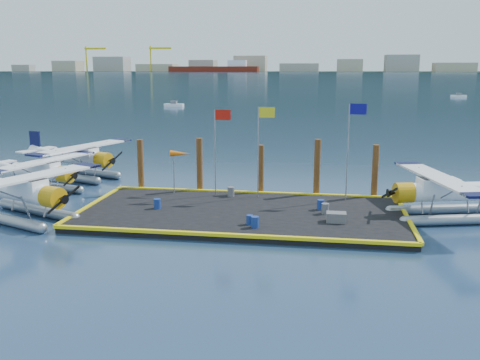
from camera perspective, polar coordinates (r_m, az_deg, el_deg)
The scene contains 24 objects.
ground at distance 33.70m, azimuth 0.27°, elevation -3.95°, with size 4000.00×4000.00×0.00m, color navy.
dock at distance 33.65m, azimuth 0.27°, elevation -3.63°, with size 20.00×10.00×0.40m, color black.
dock_bumpers at distance 33.57m, azimuth 0.27°, elevation -3.15°, with size 20.25×10.25×0.18m, color yellow, non-canonical shape.
far_backdrop at distance 1785.09m, azimuth 16.85°, elevation 11.55°, with size 3050.00×2050.00×810.00m.
seaplane_a at distance 35.04m, azimuth -22.05°, elevation -1.49°, with size 9.73×10.26×3.73m.
seaplane_b at distance 42.18m, azimuth -20.48°, elevation 0.59°, with size 8.80×9.44×3.37m.
seaplane_c at distance 46.77m, azimuth -16.71°, elevation 2.10°, with size 9.72×10.34×3.72m.
seaplane_d at distance 35.03m, azimuth 20.92°, elevation -1.47°, with size 9.47×10.23×3.63m.
drum_0 at distance 34.46m, azimuth -8.82°, elevation -2.51°, with size 0.45×0.45×0.63m, color navy.
drum_1 at distance 30.69m, azimuth 1.04°, elevation -4.26°, with size 0.39×0.39×0.55m, color navy.
drum_2 at distance 33.27m, azimuth 9.07°, elevation -3.03°, with size 0.46×0.46×0.65m, color #5A5A5F.
drum_3 at distance 30.09m, azimuth 1.60°, elevation -4.51°, with size 0.45×0.45×0.64m, color navy.
drum_4 at distance 34.18m, azimuth 8.60°, elevation -2.62°, with size 0.45×0.45×0.64m, color navy.
drum_5 at distance 37.18m, azimuth -0.97°, elevation -1.26°, with size 0.48×0.48×0.67m, color #5A5A5F.
crate at distance 31.64m, azimuth 10.22°, elevation -3.93°, with size 1.14×0.76×0.57m, color #5A5A5F.
flagpole_red at distance 36.86m, azimuth -2.36°, elevation 4.41°, with size 1.14×0.08×6.00m.
flagpole_yellow at distance 36.39m, azimuth 2.28°, elevation 4.49°, with size 1.14×0.08×6.20m.
flagpole_blue at distance 36.17m, azimuth 11.79°, elevation 4.48°, with size 1.14×0.08×6.50m.
windsock at distance 37.66m, azimuth -6.43°, elevation 2.71°, with size 1.40×0.44×3.12m.
piling_0 at distance 40.41m, azimuth -10.55°, elevation 1.45°, with size 0.44×0.44×4.00m, color #4C2915.
piling_1 at distance 39.13m, azimuth -4.33°, elevation 1.42°, with size 0.44×0.44×4.20m, color #4C2915.
piling_2 at distance 38.40m, azimuth 2.23°, elevation 0.94°, with size 0.44×0.44×3.80m, color #4C2915.
piling_3 at distance 38.11m, azimuth 8.22°, elevation 1.12°, with size 0.44×0.44×4.30m, color #4C2915.
piling_4 at distance 38.30m, azimuth 14.20°, elevation 0.70°, with size 0.44×0.44×4.00m, color #4C2915.
Camera 1 is at (4.87, -32.03, 9.29)m, focal length 40.00 mm.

